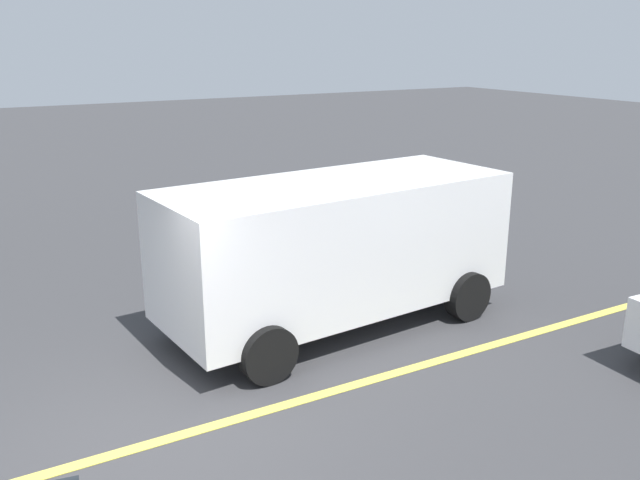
# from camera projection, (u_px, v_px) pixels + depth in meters

# --- Properties ---
(ground_plane) EXTENTS (80.00, 80.00, 0.00)m
(ground_plane) POSITION_uv_depth(u_px,v_px,m) (141.00, 447.00, 7.23)
(ground_plane) COLOR #38383A
(lane_marking_centre) EXTENTS (28.00, 0.16, 0.01)m
(lane_marking_centre) POSITION_uv_depth(u_px,v_px,m) (375.00, 379.00, 8.65)
(lane_marking_centre) COLOR #E0D14C
(white_van) EXTENTS (5.34, 2.60, 2.20)m
(white_van) POSITION_uv_depth(u_px,v_px,m) (335.00, 244.00, 9.99)
(white_van) COLOR white
(white_van) RESTS_ON ground_plane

